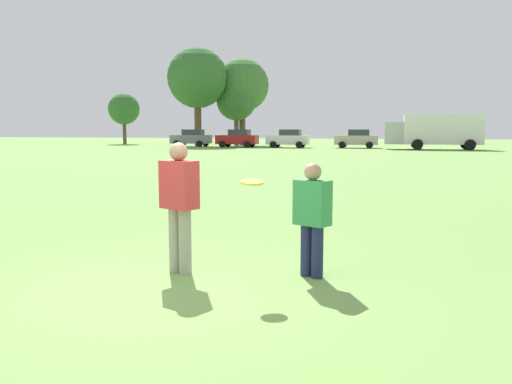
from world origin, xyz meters
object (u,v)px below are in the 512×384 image
at_px(player_thrower, 179,200).
at_px(box_truck, 435,130).
at_px(player_defender, 312,214).
at_px(parked_car_mid_left, 238,138).
at_px(frisbee, 252,182).
at_px(parked_car_near_left, 192,138).
at_px(parked_car_mid_right, 357,139).
at_px(parked_car_center, 288,138).

distance_m(player_thrower, box_truck, 45.49).
relative_size(player_defender, parked_car_mid_left, 0.34).
height_order(frisbee, parked_car_near_left, parked_car_near_left).
distance_m(parked_car_near_left, box_truck, 24.75).
bearing_deg(player_thrower, parked_car_near_left, 112.26).
distance_m(player_defender, parked_car_mid_right, 47.13).
relative_size(player_thrower, parked_car_mid_right, 0.39).
bearing_deg(parked_car_center, frisbee, -78.41).
bearing_deg(parked_car_mid_left, player_defender, -71.38).
height_order(parked_car_near_left, parked_car_mid_right, same).
xyz_separation_m(player_thrower, parked_car_near_left, (-19.29, 47.14, -0.02)).
xyz_separation_m(player_defender, parked_car_mid_right, (-3.49, 47.00, 0.13)).
relative_size(frisbee, parked_car_center, 0.06).
xyz_separation_m(parked_car_mid_left, parked_car_mid_right, (12.00, 1.02, 0.00)).
xyz_separation_m(frisbee, parked_car_mid_right, (-2.86, 47.50, -0.30)).
bearing_deg(frisbee, parked_car_center, 101.59).
bearing_deg(parked_car_center, parked_car_mid_right, 8.22).
height_order(parked_car_mid_left, box_truck, box_truck).
relative_size(parked_car_center, box_truck, 0.50).
bearing_deg(player_thrower, parked_car_mid_left, 106.65).
bearing_deg(parked_car_near_left, parked_car_mid_left, -9.24).
xyz_separation_m(parked_car_mid_right, box_truck, (7.20, -2.11, 0.83)).
distance_m(player_thrower, player_defender, 1.69).
height_order(parked_car_near_left, box_truck, box_truck).
bearing_deg(parked_car_mid_left, frisbee, -72.27).
bearing_deg(player_thrower, parked_car_mid_right, 92.22).
bearing_deg(parked_car_mid_left, box_truck, -3.24).
height_order(player_defender, frisbee, player_defender).
relative_size(player_thrower, parked_car_center, 0.39).
height_order(player_thrower, box_truck, box_truck).
distance_m(player_defender, parked_car_near_left, 51.33).
bearing_deg(player_defender, box_truck, 85.28).
bearing_deg(box_truck, parked_car_mid_right, 163.67).
relative_size(player_defender, parked_car_near_left, 0.34).
height_order(frisbee, box_truck, box_truck).
bearing_deg(parked_car_mid_left, parked_car_center, 0.63).
bearing_deg(player_thrower, player_defender, 9.42).
distance_m(player_defender, parked_car_center, 47.14).
height_order(player_defender, parked_car_center, parked_car_center).
bearing_deg(player_thrower, frisbee, -12.30).
bearing_deg(parked_car_mid_left, parked_car_near_left, 170.76).
height_order(parked_car_mid_left, parked_car_center, same).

